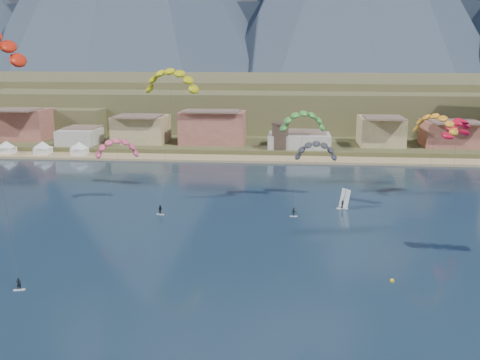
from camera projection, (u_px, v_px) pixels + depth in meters
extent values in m
plane|color=black|center=(215.00, 318.00, 67.14)|extent=(2400.00, 2400.00, 0.00)
cube|color=tan|center=(263.00, 159.00, 170.10)|extent=(2200.00, 12.00, 0.90)
cube|color=brown|center=(286.00, 86.00, 611.34)|extent=(2200.00, 900.00, 4.00)
cube|color=brown|center=(356.00, 101.00, 275.16)|extent=(320.00, 150.00, 15.00)
cube|color=brown|center=(209.00, 92.00, 321.13)|extent=(380.00, 170.00, 18.00)
cube|color=#2C3949|center=(289.00, 41.00, 929.39)|extent=(2000.00, 200.00, 110.00)
cylinder|color=#47382D|center=(280.00, 137.00, 176.16)|extent=(5.20, 5.20, 8.00)
cylinder|color=#47382D|center=(280.00, 123.00, 175.23)|extent=(5.82, 5.82, 0.60)
cube|color=white|center=(7.00, 150.00, 177.39)|extent=(4.50, 4.50, 2.00)
pyramid|color=white|center=(6.00, 141.00, 176.74)|extent=(6.40, 6.40, 2.00)
cube|color=white|center=(43.00, 151.00, 176.28)|extent=(4.50, 4.50, 2.00)
pyramid|color=white|center=(42.00, 141.00, 175.63)|extent=(6.40, 6.40, 2.00)
cube|color=white|center=(80.00, 151.00, 175.17)|extent=(4.50, 4.50, 2.00)
pyramid|color=white|center=(79.00, 142.00, 174.52)|extent=(6.40, 6.40, 2.00)
cube|color=silver|center=(19.00, 290.00, 75.03)|extent=(1.56, 0.82, 0.10)
imported|color=black|center=(19.00, 284.00, 74.83)|extent=(0.71, 0.56, 1.71)
cylinder|color=#262626|center=(0.00, 171.00, 76.53)|extent=(0.05, 0.05, 31.14)
cube|color=silver|center=(160.00, 214.00, 110.98)|extent=(1.67, 1.01, 0.11)
imported|color=black|center=(160.00, 210.00, 110.77)|extent=(1.08, 0.97, 1.85)
cylinder|color=#262626|center=(166.00, 147.00, 116.10)|extent=(0.05, 0.05, 27.45)
cube|color=silver|center=(294.00, 216.00, 109.69)|extent=(1.50, 0.46, 0.10)
imported|color=black|center=(294.00, 212.00, 109.49)|extent=(1.12, 0.65, 1.72)
cylinder|color=#262626|center=(298.00, 169.00, 112.69)|extent=(0.05, 0.05, 18.00)
cylinder|color=#262626|center=(113.00, 183.00, 114.86)|extent=(0.04, 0.04, 12.75)
cylinder|color=#262626|center=(316.00, 181.00, 120.34)|extent=(0.04, 0.04, 11.59)
cylinder|color=#262626|center=(437.00, 176.00, 107.26)|extent=(0.04, 0.04, 17.83)
cylinder|color=#262626|center=(459.00, 172.00, 115.92)|extent=(0.04, 0.04, 16.13)
cube|color=silver|center=(342.00, 208.00, 115.31)|extent=(2.35, 0.75, 0.12)
imported|color=black|center=(343.00, 204.00, 115.12)|extent=(0.84, 0.56, 1.68)
cube|color=white|center=(345.00, 199.00, 114.82)|extent=(0.98, 2.56, 4.01)
sphere|color=yellow|center=(392.00, 281.00, 77.94)|extent=(0.61, 0.61, 0.61)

